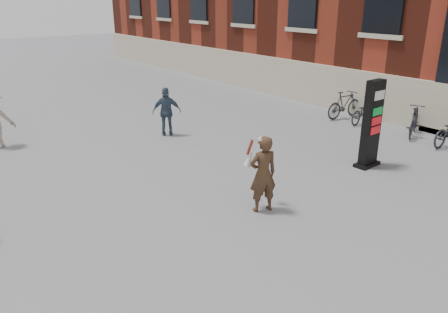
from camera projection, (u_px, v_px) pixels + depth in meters
ground at (261, 231)px, 9.03m from camera, size 100.00×100.00×0.00m
info_pylon at (372, 124)px, 12.07m from camera, size 0.80×0.42×2.46m
woman at (263, 173)px, 9.60m from camera, size 0.79×0.75×1.76m
pedestrian_c at (167, 112)px, 14.97m from camera, size 1.05×0.84×1.67m
bike_5 at (414, 121)px, 15.02m from camera, size 1.82×1.14×1.06m
bike_6 at (364, 111)px, 16.56m from camera, size 1.79×0.80×0.91m
bike_7 at (345, 105)px, 17.21m from camera, size 1.84×0.65×1.09m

